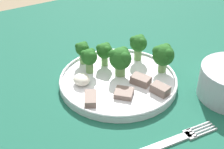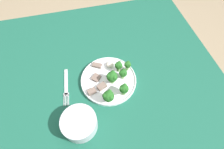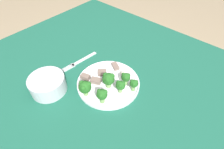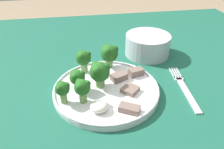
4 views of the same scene
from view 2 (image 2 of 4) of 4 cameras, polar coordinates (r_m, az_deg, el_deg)
The scene contains 16 objects.
ground_plane at distance 1.51m, azimuth -2.58°, elevation -17.73°, with size 8.00×8.00×0.00m, color #9E896B.
table at distance 0.89m, azimuth -4.20°, elevation -6.75°, with size 1.22×1.17×0.75m.
dinner_plate at distance 0.82m, azimuth -1.14°, elevation -1.78°, with size 0.26×0.26×0.02m.
fork at distance 0.84m, azimuth -14.73°, elevation -3.75°, with size 0.04×0.19×0.00m.
cream_bowl at distance 0.72m, azimuth -10.58°, elevation -15.43°, with size 0.14×0.14×0.07m.
broccoli_floret_near_rim_left at distance 0.79m, azimuth 3.65°, elevation 0.42°, with size 0.04×0.04×0.06m.
broccoli_floret_center_left at distance 0.74m, azimuth 3.94°, elevation -4.76°, with size 0.04×0.04×0.06m.
broccoli_floret_back_left at distance 0.73m, azimuth -1.18°, elevation -7.07°, with size 0.05×0.05×0.07m.
broccoli_floret_front_left at distance 0.77m, azimuth 0.01°, elevation -0.74°, with size 0.05×0.05×0.07m.
broccoli_floret_center_back at distance 0.82m, azimuth 5.13°, elevation 3.14°, with size 0.03×0.03×0.05m.
broccoli_floret_mid_cluster at distance 0.81m, azimuth 2.15°, elevation 2.89°, with size 0.04×0.04×0.06m.
meat_slice_front_slice at distance 0.82m, azimuth -5.11°, elevation -1.01°, with size 0.05×0.05×0.01m.
meat_slice_middle_slice at distance 0.78m, azimuth -6.62°, elevation -5.51°, with size 0.04×0.03×0.02m.
meat_slice_rear_slice at distance 0.79m, azimuth -3.34°, elevation -3.90°, with size 0.05×0.04×0.02m.
meat_slice_edge_slice at distance 0.85m, azimuth -4.94°, elevation 2.99°, with size 0.05×0.04×0.01m.
sauce_dollop at distance 0.85m, azimuth -0.61°, elevation 3.33°, with size 0.04×0.04×0.02m.
Camera 2 is at (0.03, 0.39, 1.46)m, focal length 28.00 mm.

